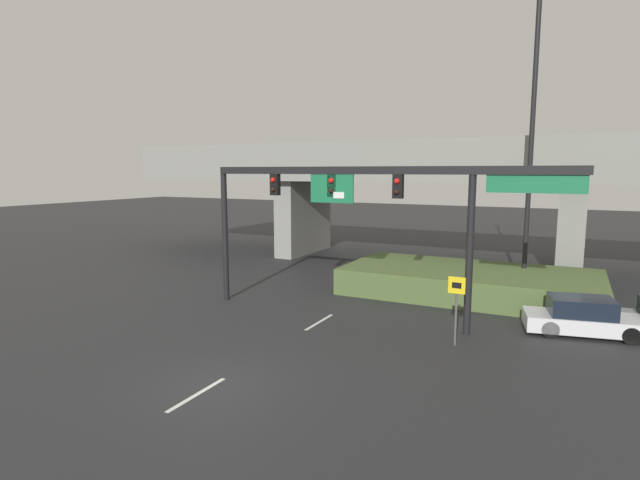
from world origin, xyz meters
name	(u,v)px	position (x,y,z in m)	size (l,w,h in m)	color
ground_plane	(216,383)	(0.00, 0.00, 0.00)	(160.00, 160.00, 0.00)	#262628
lane_markings	(355,301)	(0.00, 10.52, 0.00)	(0.14, 25.12, 0.01)	silver
signal_gantry	(361,196)	(1.29, 7.99, 5.18)	(15.52, 0.44, 6.41)	black
speed_limit_sign	(456,300)	(5.61, 6.47, 1.67)	(0.60, 0.11, 2.57)	#4C4C4C
highway_light_pole_near	(533,122)	(7.08, 15.94, 8.59)	(0.70, 0.36, 16.41)	black
overpass_bridge	(422,176)	(0.00, 21.97, 5.88)	(42.85, 7.96, 8.11)	gray
grass_embankment	(469,282)	(4.66, 14.26, 0.65)	(12.24, 6.13, 1.31)	#4C6033
parked_sedan_near_right	(584,318)	(9.74, 9.94, 0.66)	(4.60, 2.57, 1.44)	silver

